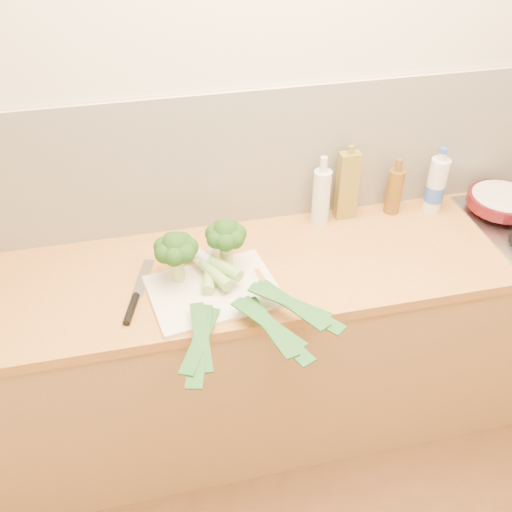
# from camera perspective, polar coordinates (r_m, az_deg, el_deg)

# --- Properties ---
(room_shell) EXTENTS (3.50, 3.50, 3.50)m
(room_shell) POSITION_cam_1_polar(r_m,az_deg,el_deg) (2.20, 2.79, 9.95)
(room_shell) COLOR beige
(room_shell) RESTS_ON ground
(counter) EXTENTS (3.20, 0.62, 0.90)m
(counter) POSITION_cam_1_polar(r_m,az_deg,el_deg) (2.41, 4.07, -8.61)
(counter) COLOR #A77745
(counter) RESTS_ON ground
(chopping_board) EXTENTS (0.47, 0.38, 0.01)m
(chopping_board) POSITION_cam_1_polar(r_m,az_deg,el_deg) (1.96, -4.26, -3.47)
(chopping_board) COLOR white
(chopping_board) RESTS_ON counter
(broccoli_left) EXTENTS (0.15, 0.15, 0.19)m
(broccoli_left) POSITION_cam_1_polar(r_m,az_deg,el_deg) (1.93, -8.03, 0.70)
(broccoli_left) COLOR #A7B569
(broccoli_left) RESTS_ON chopping_board
(broccoli_right) EXTENTS (0.14, 0.15, 0.20)m
(broccoli_right) POSITION_cam_1_polar(r_m,az_deg,el_deg) (1.97, -3.04, 2.02)
(broccoli_right) COLOR #A7B569
(broccoli_right) RESTS_ON chopping_board
(leek_front) EXTENTS (0.22, 0.66, 0.04)m
(leek_front) POSITION_cam_1_polar(r_m,az_deg,el_deg) (1.91, -4.88, -3.54)
(leek_front) COLOR white
(leek_front) RESTS_ON chopping_board
(leek_mid) EXTENTS (0.32, 0.66, 0.04)m
(leek_mid) POSITION_cam_1_polar(r_m,az_deg,el_deg) (1.91, -2.92, -2.91)
(leek_mid) COLOR white
(leek_mid) RESTS_ON chopping_board
(leek_back) EXTENTS (0.43, 0.54, 0.04)m
(leek_back) POSITION_cam_1_polar(r_m,az_deg,el_deg) (1.90, -1.27, -2.21)
(leek_back) COLOR white
(leek_back) RESTS_ON chopping_board
(chefs_knife) EXTENTS (0.13, 0.34, 0.02)m
(chefs_knife) POSITION_cam_1_polar(r_m,az_deg,el_deg) (1.95, -12.06, -4.40)
(chefs_knife) COLOR silver
(chefs_knife) RESTS_ON counter
(skillet) EXTENTS (0.40, 0.28, 0.05)m
(skillet) POSITION_cam_1_polar(r_m,az_deg,el_deg) (2.52, 23.48, 5.13)
(skillet) COLOR #4B0C13
(skillet) RESTS_ON gas_hob
(oil_tin) EXTENTS (0.08, 0.05, 0.32)m
(oil_tin) POSITION_cam_1_polar(r_m,az_deg,el_deg) (2.28, 9.10, 6.99)
(oil_tin) COLOR olive
(oil_tin) RESTS_ON counter
(glass_bottle) EXTENTS (0.07, 0.07, 0.29)m
(glass_bottle) POSITION_cam_1_polar(r_m,az_deg,el_deg) (2.24, 6.54, 5.98)
(glass_bottle) COLOR silver
(glass_bottle) RESTS_ON counter
(amber_bottle) EXTENTS (0.06, 0.06, 0.24)m
(amber_bottle) POSITION_cam_1_polar(r_m,az_deg,el_deg) (2.37, 13.67, 6.39)
(amber_bottle) COLOR brown
(amber_bottle) RESTS_ON counter
(water_bottle) EXTENTS (0.08, 0.08, 0.26)m
(water_bottle) POSITION_cam_1_polar(r_m,az_deg,el_deg) (2.42, 17.52, 6.64)
(water_bottle) COLOR silver
(water_bottle) RESTS_ON counter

